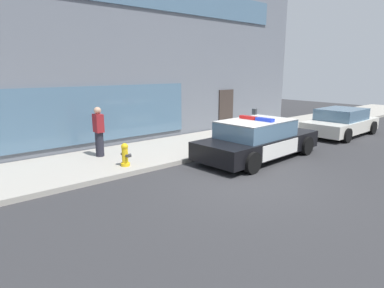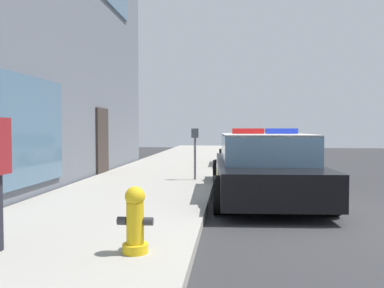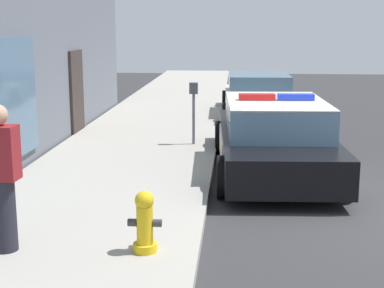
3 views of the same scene
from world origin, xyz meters
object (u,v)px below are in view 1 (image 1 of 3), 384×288
at_px(pedestrian_on_sidewalk, 99,132).
at_px(parking_meter, 254,118).
at_px(car_down_street, 341,122).
at_px(fire_hydrant, 125,155).
at_px(police_cruiser, 258,139).

bearing_deg(pedestrian_on_sidewalk, parking_meter, 166.60).
xyz_separation_m(car_down_street, pedestrian_on_sidewalk, (-10.77, 3.29, 0.38)).
distance_m(car_down_street, parking_meter, 4.87).
bearing_deg(car_down_street, parking_meter, 159.84).
distance_m(fire_hydrant, car_down_street, 10.82).
bearing_deg(car_down_street, police_cruiser, 179.13).
bearing_deg(parking_meter, pedestrian_on_sidewalk, 164.33).
distance_m(police_cruiser, car_down_street, 6.38).
xyz_separation_m(police_cruiser, car_down_street, (6.38, 0.06, -0.05)).
bearing_deg(car_down_street, pedestrian_on_sidewalk, 161.58).
relative_size(fire_hydrant, car_down_street, 0.16).
height_order(fire_hydrant, car_down_street, car_down_street).
bearing_deg(police_cruiser, parking_meter, 39.74).
distance_m(fire_hydrant, pedestrian_on_sidewalk, 1.70).
relative_size(police_cruiser, fire_hydrant, 7.02).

